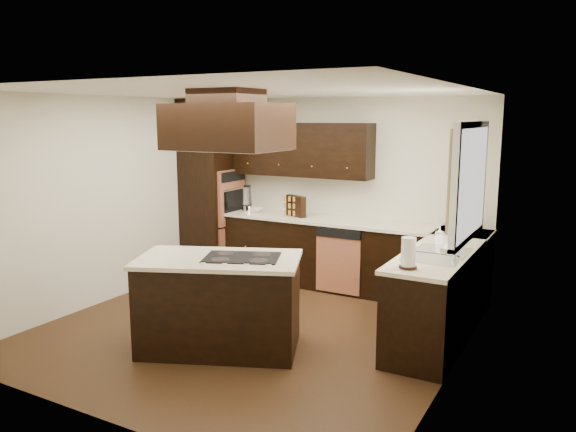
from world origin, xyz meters
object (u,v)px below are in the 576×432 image
object	(u,v)px
island	(220,305)
spice_rack	(296,206)
oven_column	(212,200)
range_hood	(227,127)

from	to	relation	value
island	spice_rack	xyz separation A→B (m)	(-0.41, 2.34, 0.62)
spice_rack	island	bearing A→B (deg)	-55.19
island	spice_rack	size ratio (longest dim) A/B	4.41
oven_column	spice_rack	distance (m)	1.35
oven_column	island	size ratio (longest dim) A/B	1.42
oven_column	island	bearing A→B (deg)	-52.29
island	range_hood	bearing A→B (deg)	-8.86
spice_rack	oven_column	bearing A→B (deg)	-152.59
range_hood	spice_rack	size ratio (longest dim) A/B	3.10
island	spice_rack	distance (m)	2.46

